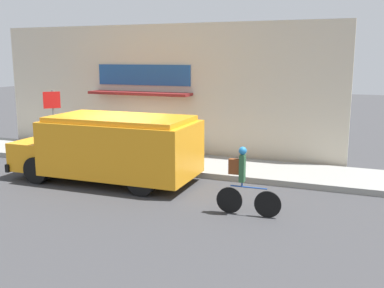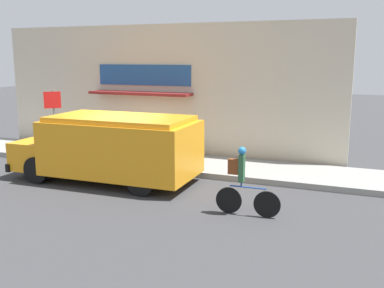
% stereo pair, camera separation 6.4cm
% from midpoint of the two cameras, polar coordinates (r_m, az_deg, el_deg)
% --- Properties ---
extents(ground_plane, '(70.00, 70.00, 0.00)m').
position_cam_midpoint_polar(ground_plane, '(15.00, -8.43, -3.31)').
color(ground_plane, '#38383A').
extents(sidewalk, '(28.00, 2.45, 0.18)m').
position_cam_midpoint_polar(sidewalk, '(16.02, -6.23, -2.01)').
color(sidewalk, gray).
rests_on(sidewalk, ground_plane).
extents(storefront, '(13.63, 0.91, 4.86)m').
position_cam_midpoint_polar(storefront, '(16.96, -4.12, 6.77)').
color(storefront, beige).
rests_on(storefront, ground_plane).
extents(school_bus, '(5.62, 2.75, 1.98)m').
position_cam_midpoint_polar(school_bus, '(13.54, -10.04, -0.36)').
color(school_bus, orange).
rests_on(school_bus, ground_plane).
extents(cyclist, '(1.55, 0.20, 1.64)m').
position_cam_midpoint_polar(cyclist, '(10.62, 6.68, -4.89)').
color(cyclist, black).
rests_on(cyclist, ground_plane).
extents(stop_sign_post, '(0.45, 0.45, 2.32)m').
position_cam_midpoint_polar(stop_sign_post, '(17.12, -17.08, 4.00)').
color(stop_sign_post, slate).
rests_on(stop_sign_post, sidewalk).
extents(trash_bin, '(0.46, 0.46, 0.94)m').
position_cam_midpoint_polar(trash_bin, '(15.83, -1.14, -0.03)').
color(trash_bin, '#38383D').
rests_on(trash_bin, sidewalk).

